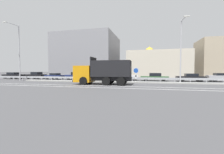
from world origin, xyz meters
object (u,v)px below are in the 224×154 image
object	(u,v)px
street_lamp_1	(181,48)
parked_car_7	(190,77)
median_road_sign	(136,75)
street_lamp_0	(18,50)
parked_car_1	(36,75)
parked_car_8	(222,77)
parked_car_6	(155,77)
dump_truck	(96,75)
parked_car_2	(55,76)
parked_car_3	(76,76)
parked_car_4	(99,76)
church_tower	(149,62)
parked_car_0	(14,75)
parked_car_5	(125,76)

from	to	relation	value
street_lamp_1	parked_car_7	bearing A→B (deg)	63.49
median_road_sign	street_lamp_0	world-z (taller)	street_lamp_0
parked_car_1	parked_car_8	size ratio (longest dim) A/B	1.01
parked_car_7	parked_car_8	distance (m)	4.91
median_road_sign	parked_car_6	xyz separation A→B (m)	(2.92, 5.35, -0.49)
dump_truck	parked_car_2	distance (m)	14.92
parked_car_1	parked_car_3	size ratio (longest dim) A/B	1.06
dump_truck	parked_car_4	world-z (taller)	dump_truck
parked_car_1	parked_car_6	xyz separation A→B (m)	(25.08, -0.28, -0.06)
parked_car_7	church_tower	world-z (taller)	church_tower
parked_car_6	parked_car_0	bearing A→B (deg)	93.61
parked_car_1	parked_car_0	bearing A→B (deg)	99.35
parked_car_5	parked_car_6	distance (m)	5.41
parked_car_1	parked_car_3	xyz separation A→B (m)	(9.71, -0.20, -0.00)
median_road_sign	parked_car_0	size ratio (longest dim) A/B	0.48
parked_car_1	parked_car_8	xyz separation A→B (m)	(35.73, 0.09, -0.03)
parked_car_8	parked_car_6	bearing A→B (deg)	-86.49
parked_car_5	parked_car_7	distance (m)	11.20
median_road_sign	parked_car_5	size ratio (longest dim) A/B	0.45
parked_car_7	dump_truck	bearing A→B (deg)	122.61
parked_car_6	parked_car_8	size ratio (longest dim) A/B	1.12
dump_truck	street_lamp_0	xyz separation A→B (m)	(-15.70, 3.17, 4.21)
parked_car_0	parked_car_3	bearing A→B (deg)	89.38
parked_car_7	parked_car_6	bearing A→B (deg)	87.83
street_lamp_1	parked_car_8	size ratio (longest dim) A/B	2.03
parked_car_0	parked_car_2	xyz separation A→B (m)	(10.54, -0.03, -0.06)
parked_car_4	parked_car_7	distance (m)	16.17
street_lamp_0	parked_car_3	bearing A→B (deg)	34.92
dump_truck	parked_car_7	xyz separation A→B (m)	(13.72, 8.59, -0.60)
median_road_sign	parked_car_4	distance (m)	9.00
median_road_sign	parked_car_0	world-z (taller)	median_road_sign
parked_car_6	parked_car_7	world-z (taller)	parked_car_6
median_road_sign	parked_car_7	world-z (taller)	median_road_sign
street_lamp_0	parked_car_5	xyz separation A→B (m)	(18.24, 6.04, -4.78)
parked_car_8	church_tower	size ratio (longest dim) A/B	0.38
street_lamp_1	parked_car_5	world-z (taller)	street_lamp_1
median_road_sign	street_lamp_1	size ratio (longest dim) A/B	0.25
parked_car_0	parked_car_1	xyz separation A→B (m)	(5.56, 0.51, 0.04)
parked_car_4	parked_car_6	bearing A→B (deg)	-92.91
dump_truck	parked_car_5	distance (m)	9.57
median_road_sign	parked_car_2	bearing A→B (deg)	163.47
dump_truck	parked_car_6	size ratio (longest dim) A/B	1.57
parked_car_1	parked_car_5	size ratio (longest dim) A/B	0.88
parked_car_6	dump_truck	bearing A→B (deg)	141.33
dump_truck	parked_car_7	size ratio (longest dim) A/B	1.72
parked_car_4	parked_car_7	bearing A→B (deg)	-94.60
parked_car_5	dump_truck	bearing A→B (deg)	-20.27
parked_car_3	street_lamp_1	bearing A→B (deg)	-107.34
parked_car_2	parked_car_6	world-z (taller)	parked_car_6
parked_car_2	parked_car_7	size ratio (longest dim) A/B	0.89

